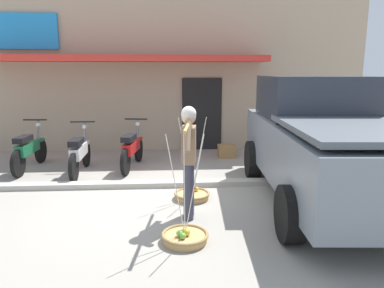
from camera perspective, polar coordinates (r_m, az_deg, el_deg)
The scene contains 11 objects.
ground_plane at distance 6.31m, azimuth -5.78°, elevation -8.76°, with size 90.00×90.00×0.00m, color gray.
sidewalk_curb at distance 6.96m, azimuth -5.57°, elevation -6.37°, with size 20.00×0.24×0.10m, color #AEA89C.
fruit_vendor at distance 5.26m, azimuth -0.51°, elevation -1.74°, with size 0.24×1.59×1.70m.
fruit_basket_left_side at distance 4.81m, azimuth -1.15°, elevation -14.48°, with size 0.62×0.62×1.45m.
fruit_basket_right_side at distance 6.28m, azimuth -0.02°, elevation -8.06°, with size 0.62×0.62×1.45m.
motorcycle_nearest_shop at distance 8.78m, azimuth -24.60°, elevation -0.88°, with size 0.54×1.82×1.09m.
motorcycle_second_in_row at distance 8.04m, azimuth -17.50°, elevation -1.42°, with size 0.54×1.82×1.09m.
motorcycle_third_in_row at distance 8.22m, azimuth -9.57°, elevation -0.76°, with size 0.54×1.81×1.09m.
parked_truck at distance 6.43m, azimuth 20.21°, elevation 0.50°, with size 2.39×4.81×2.10m.
storefront_building at distance 12.46m, azimuth -8.58°, elevation 11.07°, with size 13.00×6.00×4.20m.
wooden_crate at distance 9.24m, azimuth 5.57°, elevation -1.14°, with size 0.44×0.36×0.32m, color olive.
Camera 1 is at (0.27, -5.92, 2.19)m, focal length 33.39 mm.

